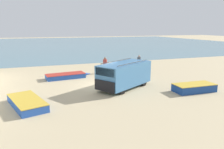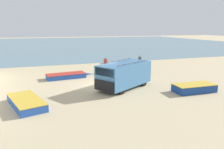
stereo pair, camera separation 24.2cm
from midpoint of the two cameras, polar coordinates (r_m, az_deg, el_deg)
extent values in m
plane|color=tan|center=(20.24, -3.35, -2.68)|extent=(200.00, 200.00, 0.00)
cube|color=slate|center=(71.19, -15.14, 7.70)|extent=(120.00, 80.00, 0.01)
cube|color=teal|center=(18.96, 2.94, 0.14)|extent=(5.60, 4.58, 1.91)
cube|color=black|center=(17.07, -2.41, -3.05)|extent=(1.13, 1.77, 0.86)
cube|color=#1E232D|center=(16.88, -2.27, 0.60)|extent=(1.05, 1.68, 0.61)
cylinder|color=black|center=(17.35, 2.28, -3.90)|extent=(0.78, 0.59, 0.78)
cylinder|color=black|center=(18.53, -2.48, -2.84)|extent=(0.78, 0.59, 0.78)
cylinder|color=black|center=(19.94, 7.92, -1.85)|extent=(0.78, 0.59, 0.78)
cylinder|color=black|center=(20.98, 3.44, -1.05)|extent=(0.78, 0.59, 0.78)
cylinder|color=black|center=(18.27, 5.13, 3.08)|extent=(3.69, 2.26, 0.05)
cylinder|color=black|center=(19.27, 0.93, 3.61)|extent=(3.69, 2.26, 0.05)
cube|color=#234CA3|center=(15.86, -21.76, -6.92)|extent=(2.76, 4.24, 0.49)
cone|color=#234CA3|center=(18.09, -23.74, -4.76)|extent=(0.70, 0.96, 0.47)
cube|color=gold|center=(15.80, -21.81, -6.30)|extent=(1.54, 0.64, 0.05)
cube|color=gold|center=(15.77, -21.84, -6.01)|extent=(2.79, 4.28, 0.04)
cube|color=#2D66AD|center=(25.64, 5.70, 1.10)|extent=(3.47, 1.63, 0.54)
cone|color=#2D66AD|center=(24.66, 1.62, 0.71)|extent=(0.79, 0.58, 0.51)
cube|color=gold|center=(25.60, 5.71, 1.55)|extent=(0.32, 1.20, 0.05)
cube|color=gold|center=(25.58, 5.72, 1.73)|extent=(3.50, 1.65, 0.04)
cube|color=#234CA3|center=(23.19, -12.34, -0.43)|extent=(4.06, 2.00, 0.46)
cone|color=#234CA3|center=(23.85, -6.78, 0.13)|extent=(0.91, 0.53, 0.43)
cube|color=#B22D23|center=(23.15, -12.35, -0.03)|extent=(0.37, 1.44, 0.05)
cube|color=#B22D23|center=(23.14, -12.36, 0.17)|extent=(4.10, 2.02, 0.04)
cube|color=navy|center=(19.24, 20.30, -3.30)|extent=(3.41, 1.62, 0.61)
cone|color=navy|center=(20.56, 24.82, -2.71)|extent=(0.76, 0.60, 0.58)
cube|color=gold|center=(19.18, 20.35, -2.61)|extent=(0.23, 1.42, 0.05)
cube|color=gold|center=(19.16, 20.37, -2.37)|extent=(3.45, 1.64, 0.04)
cylinder|color=#38383D|center=(28.29, 6.97, 2.43)|extent=(0.16, 0.16, 0.83)
cylinder|color=#38383D|center=(28.30, 6.62, 2.44)|extent=(0.16, 0.16, 0.83)
cylinder|color=#424C5B|center=(28.18, 6.83, 3.92)|extent=(0.45, 0.45, 0.66)
sphere|color=tan|center=(28.12, 6.85, 4.81)|extent=(0.22, 0.22, 0.22)
cylinder|color=navy|center=(25.30, -2.26, 1.40)|extent=(0.17, 0.17, 0.89)
cylinder|color=navy|center=(25.40, -1.92, 1.45)|extent=(0.17, 0.17, 0.89)
cylinder|color=#993833|center=(25.21, -2.10, 3.20)|extent=(0.48, 0.48, 0.70)
sphere|color=#8C664C|center=(25.14, -2.11, 4.26)|extent=(0.24, 0.24, 0.24)
camera|label=1|loc=(0.12, -90.35, -0.08)|focal=35.00mm
camera|label=2|loc=(0.12, 89.65, 0.08)|focal=35.00mm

